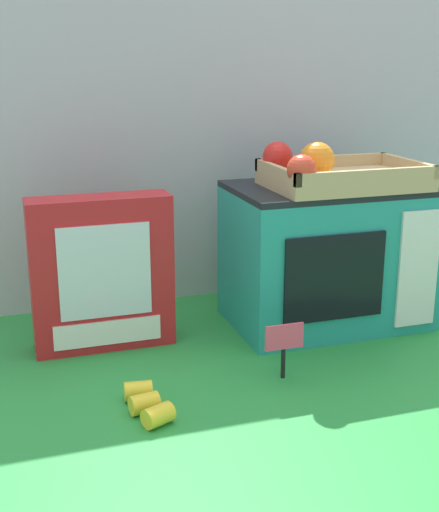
{
  "coord_description": "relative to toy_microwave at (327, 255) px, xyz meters",
  "views": [
    {
      "loc": [
        -0.43,
        -1.21,
        0.54
      ],
      "look_at": [
        -0.02,
        0.03,
        0.16
      ],
      "focal_mm": 48.34,
      "sensor_mm": 36.0,
      "label": 1
    }
  ],
  "objects": [
    {
      "name": "price_sign",
      "position": [
        -0.19,
        -0.22,
        -0.08
      ],
      "size": [
        0.07,
        0.01,
        0.1
      ],
      "color": "black",
      "rests_on": "ground"
    },
    {
      "name": "cookie_set_box",
      "position": [
        -0.46,
        0.02,
        0.0
      ],
      "size": [
        0.26,
        0.08,
        0.29
      ],
      "color": "red",
      "rests_on": "ground"
    },
    {
      "name": "food_groups_crate",
      "position": [
        -0.01,
        -0.03,
        0.17
      ],
      "size": [
        0.3,
        0.2,
        0.09
      ],
      "color": "tan",
      "rests_on": "toy_microwave"
    },
    {
      "name": "display_back_panel",
      "position": [
        -0.21,
        0.25,
        0.22
      ],
      "size": [
        1.61,
        0.03,
        0.74
      ],
      "primitive_type": "cube",
      "color": "#B7BABF",
      "rests_on": "ground"
    },
    {
      "name": "toy_microwave",
      "position": [
        0.0,
        0.0,
        0.0
      ],
      "size": [
        0.39,
        0.26,
        0.29
      ],
      "color": "teal",
      "rests_on": "ground"
    },
    {
      "name": "ground_plane",
      "position": [
        -0.21,
        -0.02,
        -0.15
      ],
      "size": [
        1.7,
        1.7,
        0.0
      ],
      "primitive_type": "plane",
      "color": "green",
      "rests_on": "ground"
    },
    {
      "name": "loose_toy_banana",
      "position": [
        -0.44,
        -0.27,
        -0.13
      ],
      "size": [
        0.06,
        0.13,
        0.03
      ],
      "color": "yellow",
      "rests_on": "ground"
    }
  ]
}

